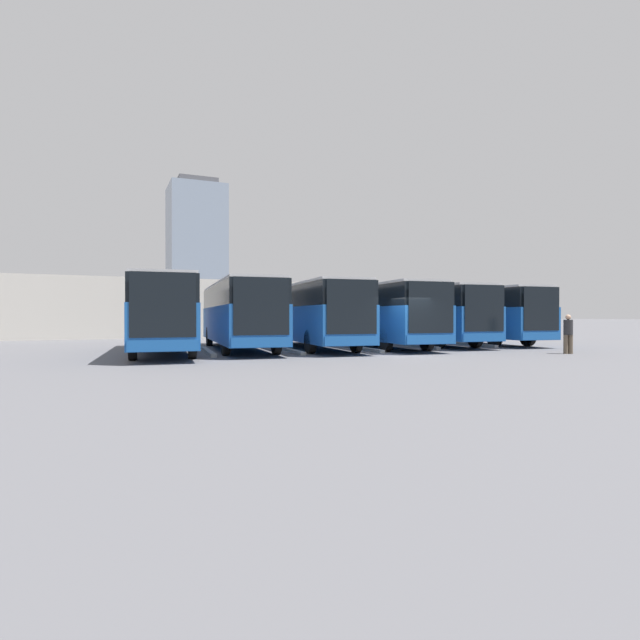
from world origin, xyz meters
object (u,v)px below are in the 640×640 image
(bus_0, at_px, (472,314))
(bus_1, at_px, (422,313))
(pedestrian, at_px, (568,333))
(bus_5, at_px, (163,313))
(bus_2, at_px, (375,313))
(bus_3, at_px, (310,313))
(bus_4, at_px, (239,313))

(bus_0, relative_size, bus_1, 1.00)
(bus_1, relative_size, pedestrian, 6.97)
(bus_5, bearing_deg, bus_2, -173.53)
(bus_1, xyz_separation_m, bus_3, (7.53, 0.64, 0.00))
(bus_1, relative_size, bus_5, 1.00)
(bus_0, bearing_deg, bus_1, 6.01)
(bus_1, relative_size, bus_2, 1.00)
(bus_0, xyz_separation_m, bus_3, (11.29, 0.66, 0.00))
(bus_3, xyz_separation_m, pedestrian, (-9.13, 8.28, -0.91))
(pedestrian, bearing_deg, bus_4, -10.13)
(bus_0, distance_m, bus_5, 18.85)
(bus_3, relative_size, bus_5, 1.00)
(bus_1, distance_m, bus_2, 3.87)
(bus_4, bearing_deg, bus_2, -179.15)
(bus_3, xyz_separation_m, bus_4, (3.76, -0.37, 0.00))
(bus_1, height_order, bus_5, same)
(bus_4, relative_size, bus_5, 1.00)
(bus_4, distance_m, bus_5, 3.85)
(bus_0, bearing_deg, pedestrian, 82.06)
(bus_5, xyz_separation_m, pedestrian, (-16.66, 7.86, -0.91))
(bus_2, distance_m, bus_4, 7.55)
(bus_0, bearing_deg, bus_2, 12.62)
(bus_1, xyz_separation_m, bus_2, (3.76, 0.90, 0.00))
(bus_0, xyz_separation_m, pedestrian, (2.16, 8.95, -0.91))
(bus_2, xyz_separation_m, bus_4, (7.53, -0.63, 0.00))
(bus_4, distance_m, pedestrian, 15.55)
(bus_3, height_order, bus_5, same)
(bus_0, bearing_deg, bus_3, 8.99)
(bus_2, distance_m, bus_3, 3.77)
(bus_5, bearing_deg, bus_4, -162.44)
(bus_0, height_order, bus_5, same)
(bus_5, distance_m, pedestrian, 18.44)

